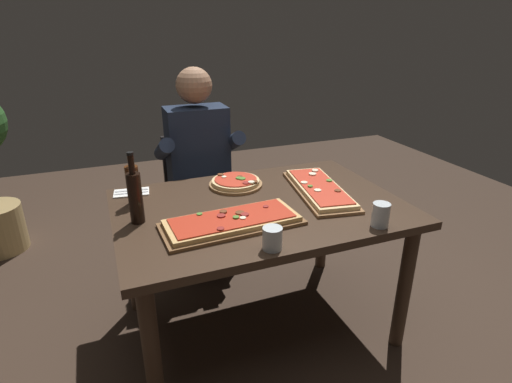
{
  "coord_description": "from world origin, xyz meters",
  "views": [
    {
      "loc": [
        -0.69,
        -1.71,
        1.58
      ],
      "look_at": [
        0.0,
        0.05,
        0.79
      ],
      "focal_mm": 28.71,
      "sensor_mm": 36.0,
      "label": 1
    }
  ],
  "objects": [
    {
      "name": "dining_table",
      "position": [
        0.0,
        0.0,
        0.64
      ],
      "size": [
        1.4,
        0.96,
        0.74
      ],
      "color": "#3D2B1E",
      "rests_on": "ground_plane"
    },
    {
      "name": "ground_plane",
      "position": [
        0.0,
        0.0,
        0.0
      ],
      "size": [
        6.4,
        6.4,
        0.0
      ],
      "primitive_type": "plane",
      "color": "#38281E"
    },
    {
      "name": "seated_diner",
      "position": [
        -0.12,
        0.74,
        0.74
      ],
      "size": [
        0.53,
        0.41,
        1.33
      ],
      "color": "#23232D",
      "rests_on": "ground_plane"
    },
    {
      "name": "diner_chair",
      "position": [
        -0.12,
        0.86,
        0.49
      ],
      "size": [
        0.44,
        0.44,
        0.87
      ],
      "color": "black",
      "rests_on": "ground_plane"
    },
    {
      "name": "pizza_round_far",
      "position": [
        -0.03,
        0.28,
        0.76
      ],
      "size": [
        0.29,
        0.29,
        0.05
      ],
      "color": "olive",
      "rests_on": "dining_table"
    },
    {
      "name": "oil_bottle_amber",
      "position": [
        -0.58,
        0.02,
        0.87
      ],
      "size": [
        0.06,
        0.06,
        0.33
      ],
      "color": "black",
      "rests_on": "dining_table"
    },
    {
      "name": "napkin_cutlery_set",
      "position": [
        -0.58,
        0.38,
        0.74
      ],
      "size": [
        0.19,
        0.13,
        0.01
      ],
      "color": "white",
      "rests_on": "dining_table"
    },
    {
      "name": "tumbler_far_side",
      "position": [
        0.41,
        -0.41,
        0.79
      ],
      "size": [
        0.08,
        0.08,
        0.11
      ],
      "color": "silver",
      "rests_on": "dining_table"
    },
    {
      "name": "pizza_rectangular_left",
      "position": [
        0.35,
        0.03,
        0.76
      ],
      "size": [
        0.33,
        0.63,
        0.05
      ],
      "color": "brown",
      "rests_on": "dining_table"
    },
    {
      "name": "pizza_rectangular_front",
      "position": [
        -0.2,
        -0.17,
        0.76
      ],
      "size": [
        0.63,
        0.29,
        0.05
      ],
      "color": "brown",
      "rests_on": "dining_table"
    },
    {
      "name": "tumbler_near_camera",
      "position": [
        -0.11,
        -0.41,
        0.79
      ],
      "size": [
        0.08,
        0.08,
        0.09
      ],
      "color": "silver",
      "rests_on": "dining_table"
    },
    {
      "name": "wine_bottle_dark",
      "position": [
        -0.57,
        0.24,
        0.84
      ],
      "size": [
        0.06,
        0.06,
        0.26
      ],
      "color": "#47230F",
      "rests_on": "dining_table"
    }
  ]
}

